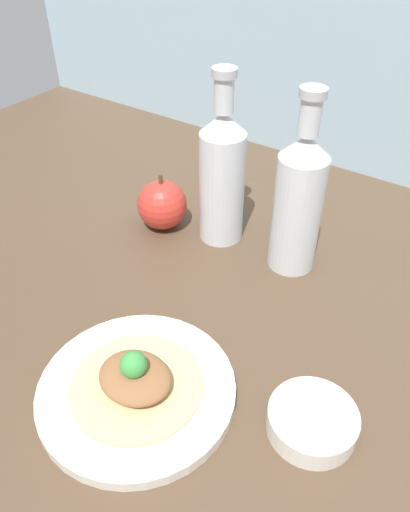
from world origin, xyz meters
The scene contains 7 objects.
ground_plane centered at (0.00, 0.00, -2.00)cm, with size 180.00×110.00×4.00cm, color brown.
plate centered at (-4.50, -14.81, 1.02)cm, with size 23.68×23.68×1.92cm.
plated_food centered at (-4.50, -14.81, 3.08)cm, with size 15.84×15.84×5.62cm.
cider_bottle_left centered at (-13.96, 18.19, 11.64)cm, with size 7.26×7.26×28.23cm.
cider_bottle_right centered at (-0.74, 18.19, 11.64)cm, with size 7.26×7.26×28.23cm.
apple centered at (-23.79, 14.85, 4.27)cm, with size 8.52×8.52×10.15cm.
dipping_bowl centered at (14.68, -7.23, 1.46)cm, with size 10.13×10.13×2.91cm.
Camera 1 is at (22.77, -40.23, 50.70)cm, focal length 35.00 mm.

